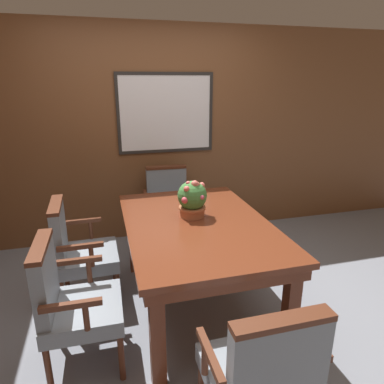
# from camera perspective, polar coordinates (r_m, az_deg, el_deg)

# --- Properties ---
(ground_plane) EXTENTS (14.00, 14.00, 0.00)m
(ground_plane) POSITION_cam_1_polar(r_m,az_deg,el_deg) (3.01, -0.41, -19.59)
(ground_plane) COLOR gray
(wall_back) EXTENTS (7.20, 0.08, 2.45)m
(wall_back) POSITION_cam_1_polar(r_m,az_deg,el_deg) (4.06, -6.47, 9.29)
(wall_back) COLOR brown
(wall_back) RESTS_ON ground_plane
(dining_table) EXTENTS (1.11, 1.64, 0.78)m
(dining_table) POSITION_cam_1_polar(r_m,az_deg,el_deg) (2.76, 0.82, -6.84)
(dining_table) COLOR maroon
(dining_table) RESTS_ON ground_plane
(chair_head_far) EXTENTS (0.56, 0.51, 0.91)m
(chair_head_far) POSITION_cam_1_polar(r_m,az_deg,el_deg) (3.91, -3.92, -2.06)
(chair_head_far) COLOR #562B19
(chair_head_far) RESTS_ON ground_plane
(chair_head_near) EXTENTS (0.55, 0.50, 0.91)m
(chair_head_near) POSITION_cam_1_polar(r_m,az_deg,el_deg) (1.90, 11.68, -27.41)
(chair_head_near) COLOR #562B19
(chair_head_near) RESTS_ON ground_plane
(chair_left_far) EXTENTS (0.51, 0.56, 0.91)m
(chair_left_far) POSITION_cam_1_polar(r_m,az_deg,el_deg) (3.07, -18.46, -8.90)
(chair_left_far) COLOR #562B19
(chair_left_far) RESTS_ON ground_plane
(chair_left_near) EXTENTS (0.51, 0.56, 0.91)m
(chair_left_near) POSITION_cam_1_polar(r_m,az_deg,el_deg) (2.44, -19.59, -16.61)
(chair_left_near) COLOR #562B19
(chair_left_near) RESTS_ON ground_plane
(potted_plant) EXTENTS (0.25, 0.25, 0.32)m
(potted_plant) POSITION_cam_1_polar(r_m,az_deg,el_deg) (2.77, 0.05, -1.12)
(potted_plant) COLOR #B2603D
(potted_plant) RESTS_ON dining_table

